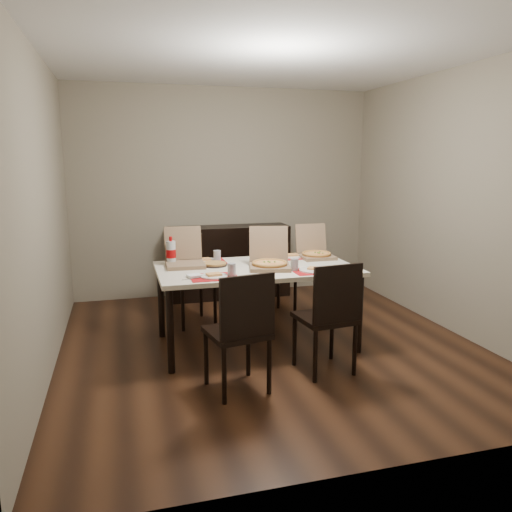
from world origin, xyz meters
The scene contains 19 objects.
ground centered at (0.00, 0.00, -0.01)m, with size 3.80×4.00×0.02m, color #3C2112.
room_walls centered at (0.00, 0.43, 1.73)m, with size 3.84×4.02×2.62m.
sideboard centered at (0.00, 1.78, 0.45)m, with size 1.50×0.40×0.90m, color black.
dining_table centered at (-0.12, 0.07, 0.68)m, with size 1.80×1.00×0.75m.
chair_near_left centered at (-0.49, -0.87, 0.51)m, with size 0.49×0.49×0.93m.
chair_near_right centered at (0.27, -0.73, 0.51)m, with size 0.47×0.47×0.93m.
chair_far_left centered at (-0.63, 0.90, 0.51)m, with size 0.51×0.51×0.93m.
chair_far_right centered at (0.29, 0.97, 0.51)m, with size 0.50×0.50×0.93m.
setting_near_left centered at (-0.55, -0.24, 0.77)m, with size 0.47×0.30×0.11m.
setting_near_right centered at (0.29, -0.24, 0.77)m, with size 0.44×0.30×0.11m.
setting_far_left centered at (-0.53, 0.41, 0.77)m, with size 0.48×0.30×0.11m.
setting_far_right centered at (0.31, 0.38, 0.77)m, with size 0.46×0.30×0.11m.
napkin_loose centered at (-0.04, -0.05, 0.76)m, with size 0.12×0.11×0.02m, color white.
pizza_box_center centered at (-0.01, -0.02, 0.81)m, with size 0.44×0.47×0.36m.
pizza_box_right centered at (0.57, 0.32, 0.80)m, with size 0.33×0.36×0.32m.
pizza_box_left centered at (-0.74, 0.29, 0.81)m, with size 0.36×0.40×0.35m.
faina_plate centered at (-0.48, 0.21, 0.76)m, with size 0.24×0.24×0.03m.
dip_bowl centered at (0.00, 0.22, 0.77)m, with size 0.13×0.13×0.03m, color white.
soda_bottle centered at (-0.86, 0.35, 0.86)m, with size 0.09×0.09×0.27m.
Camera 1 is at (-1.31, -4.26, 1.72)m, focal length 35.00 mm.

